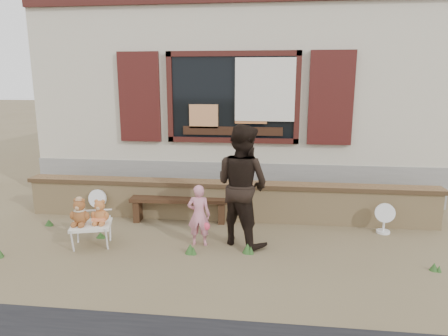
# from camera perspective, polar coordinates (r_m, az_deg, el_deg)

# --- Properties ---
(ground) EXTENTS (80.00, 80.00, 0.00)m
(ground) POSITION_cam_1_polar(r_m,az_deg,el_deg) (6.12, -0.68, -10.41)
(ground) COLOR brown
(ground) RESTS_ON ground
(shopfront) EXTENTS (8.04, 5.13, 4.00)m
(shopfront) POSITION_cam_1_polar(r_m,az_deg,el_deg) (10.11, 2.67, 10.32)
(shopfront) COLOR #B7AC94
(shopfront) RESTS_ON ground
(brick_wall) EXTENTS (7.10, 0.36, 0.67)m
(brick_wall) POSITION_cam_1_polar(r_m,az_deg,el_deg) (6.93, 0.40, -4.61)
(brick_wall) COLOR tan
(brick_wall) RESTS_ON ground
(bench) EXTENTS (1.67, 0.45, 0.42)m
(bench) POSITION_cam_1_polar(r_m,az_deg,el_deg) (6.88, -6.36, -5.09)
(bench) COLOR #301D11
(bench) RESTS_ON ground
(folding_chair) EXTENTS (0.67, 0.62, 0.34)m
(folding_chair) POSITION_cam_1_polar(r_m,az_deg,el_deg) (6.16, -18.43, -7.85)
(folding_chair) COLOR silver
(folding_chair) RESTS_ON ground
(teddy_bear_left) EXTENTS (0.35, 0.33, 0.40)m
(teddy_bear_left) POSITION_cam_1_polar(r_m,az_deg,el_deg) (6.11, -19.88, -5.82)
(teddy_bear_left) COLOR brown
(teddy_bear_left) RESTS_ON folding_chair
(teddy_bear_right) EXTENTS (0.32, 0.30, 0.37)m
(teddy_bear_right) POSITION_cam_1_polar(r_m,az_deg,el_deg) (6.07, -17.26, -5.92)
(teddy_bear_right) COLOR #9B582B
(teddy_bear_right) RESTS_ON folding_chair
(child) EXTENTS (0.34, 0.23, 0.91)m
(child) POSITION_cam_1_polar(r_m,az_deg,el_deg) (5.85, -3.61, -6.74)
(child) COLOR pink
(child) RESTS_ON ground
(adult) EXTENTS (1.09, 1.04, 1.78)m
(adult) POSITION_cam_1_polar(r_m,az_deg,el_deg) (5.79, 2.59, -2.45)
(adult) COLOR black
(adult) RESTS_ON ground
(fan_left) EXTENTS (0.32, 0.22, 0.52)m
(fan_left) POSITION_cam_1_polar(r_m,az_deg,el_deg) (7.36, -17.47, -4.85)
(fan_left) COLOR white
(fan_left) RESTS_ON ground
(fan_right) EXTENTS (0.32, 0.21, 0.50)m
(fan_right) POSITION_cam_1_polar(r_m,az_deg,el_deg) (6.83, 21.93, -6.64)
(fan_right) COLOR white
(fan_right) RESTS_ON ground
(grass_tufts) EXTENTS (5.91, 1.36, 0.14)m
(grass_tufts) POSITION_cam_1_polar(r_m,az_deg,el_deg) (5.91, -9.56, -10.76)
(grass_tufts) COLOR #2D5522
(grass_tufts) RESTS_ON ground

